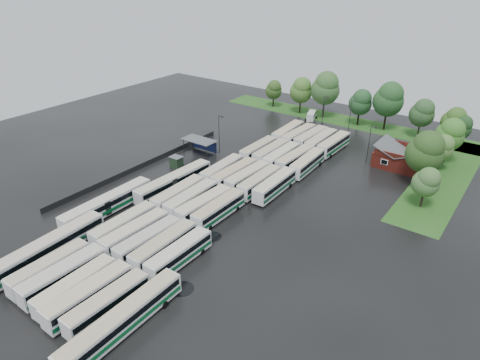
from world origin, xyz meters
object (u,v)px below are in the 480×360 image
Objects in this scene: artic_bus_east at (123,320)px; minibus at (311,116)px; brick_building at (399,159)px; artic_bus_west_a at (49,247)px.

minibus is (-19.12, 86.11, -0.61)m from artic_bus_east.
brick_building is 0.54× the size of artic_bus_east.
minibus is at bearing 151.33° from brick_building.
brick_building is at bearing 78.81° from artic_bus_east.
brick_building is 73.71m from artic_bus_west_a.
brick_building reaches higher than minibus.
artic_bus_west_a reaches higher than minibus.
artic_bus_east is 3.25× the size of minibus.
minibus is at bearing 85.72° from artic_bus_west_a.
artic_bus_east reaches higher than minibus.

